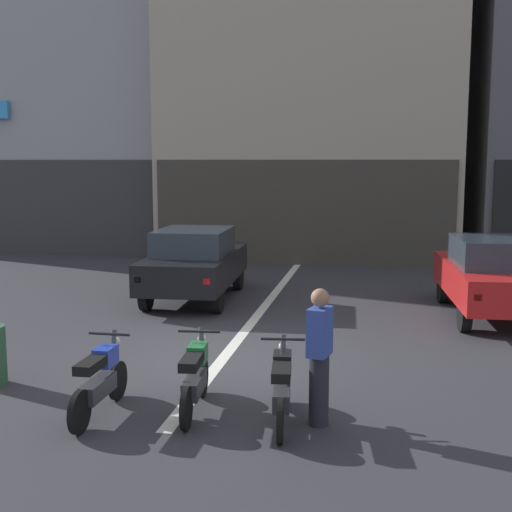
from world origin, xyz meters
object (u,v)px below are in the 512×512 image
(motorcycle_blue_row_leftmost, at_px, (100,380))
(person_by_motorcycles, at_px, (319,356))
(motorcycle_green_row_left_mid, at_px, (195,376))
(car_red_parked_kerbside, at_px, (493,274))
(car_black_crossing_near, at_px, (195,262))
(motorcycle_black_row_centre, at_px, (282,386))

(motorcycle_blue_row_leftmost, height_order, person_by_motorcycles, person_by_motorcycles)
(motorcycle_blue_row_leftmost, height_order, motorcycle_green_row_left_mid, same)
(motorcycle_blue_row_leftmost, distance_m, motorcycle_green_row_left_mid, 1.18)
(car_red_parked_kerbside, distance_m, motorcycle_blue_row_leftmost, 8.57)
(car_red_parked_kerbside, height_order, person_by_motorcycles, person_by_motorcycles)
(car_black_crossing_near, distance_m, person_by_motorcycles, 7.63)
(person_by_motorcycles, bearing_deg, motorcycle_green_row_left_mid, 174.47)
(car_black_crossing_near, bearing_deg, motorcycle_black_row_centre, -66.36)
(car_black_crossing_near, xyz_separation_m, car_red_parked_kerbside, (6.41, -0.59, 0.00))
(motorcycle_green_row_left_mid, bearing_deg, car_red_parked_kerbside, 53.14)
(car_black_crossing_near, relative_size, person_by_motorcycles, 2.50)
(motorcycle_blue_row_leftmost, relative_size, motorcycle_green_row_left_mid, 1.00)
(car_red_parked_kerbside, bearing_deg, motorcycle_green_row_left_mid, -126.86)
(car_black_crossing_near, distance_m, car_red_parked_kerbside, 6.43)
(car_black_crossing_near, bearing_deg, motorcycle_green_row_left_mid, -74.41)
(motorcycle_green_row_left_mid, xyz_separation_m, person_by_motorcycles, (1.58, -0.15, 0.40))
(motorcycle_blue_row_leftmost, bearing_deg, person_by_motorcycles, 3.86)
(car_black_crossing_near, bearing_deg, motorcycle_blue_row_leftmost, -84.08)
(car_black_crossing_near, xyz_separation_m, motorcycle_black_row_centre, (2.99, -6.84, -0.43))
(car_black_crossing_near, distance_m, motorcycle_blue_row_leftmost, 7.05)
(car_black_crossing_near, xyz_separation_m, motorcycle_green_row_left_mid, (1.86, -6.66, -0.43))
(car_red_parked_kerbside, bearing_deg, car_black_crossing_near, 174.72)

